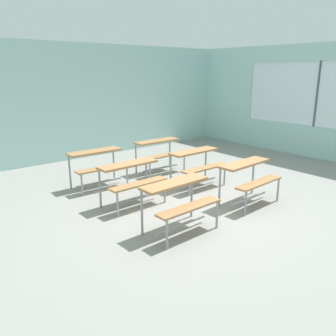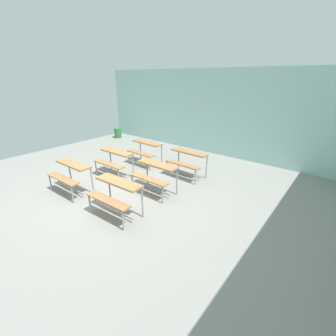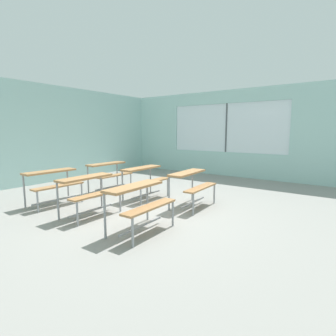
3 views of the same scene
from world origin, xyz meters
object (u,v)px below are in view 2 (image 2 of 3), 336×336
Objects in this scene: desk_bench_r1c1 at (155,172)px; desk_bench_r2c0 at (145,148)px; desk_bench_r2c1 at (187,158)px; trash_bin at (118,133)px; desk_bench_r1c0 at (114,158)px; desk_bench_r0c0 at (70,171)px; desk_bench_r0c1 at (115,191)px.

desk_bench_r1c1 is 2.02m from desk_bench_r2c0.
desk_bench_r2c1 is 2.52× the size of trash_bin.
desk_bench_r1c0 is 0.99× the size of desk_bench_r2c0.
desk_bench_r0c0 and desk_bench_r0c1 have the same top height.
desk_bench_r0c1 and desk_bench_r2c1 have the same top height.
desk_bench_r1c0 is (0.05, 1.31, 0.00)m from desk_bench_r0c0.
desk_bench_r1c1 is 0.99× the size of desk_bench_r2c1.
desk_bench_r2c0 and desk_bench_r2c1 have the same top height.
desk_bench_r0c0 is 1.01× the size of desk_bench_r1c1.
desk_bench_r0c0 is 2.57m from desk_bench_r2c0.
desk_bench_r0c1 is at bearing -88.90° from desk_bench_r2c1.
desk_bench_r0c1 is 6.67m from trash_bin.
desk_bench_r0c0 is 0.99× the size of desk_bench_r0c1.
desk_bench_r0c1 reaches higher than trash_bin.
desk_bench_r1c1 is (1.63, 1.29, 0.00)m from desk_bench_r0c0.
desk_bench_r0c0 is 3.10m from desk_bench_r2c1.
desk_bench_r2c0 is 3.92m from trash_bin.
desk_bench_r2c0 is 1.63m from desk_bench_r2c1.
desk_bench_r1c0 is 1.00× the size of desk_bench_r2c1.
desk_bench_r2c1 is at bearing 55.77° from desk_bench_r0c0.
desk_bench_r0c1 and desk_bench_r1c1 have the same top height.
desk_bench_r0c0 and desk_bench_r1c0 have the same top height.
desk_bench_r0c1 is at bearing -38.98° from desk_bench_r1c0.
desk_bench_r2c0 is at bearing -177.32° from desk_bench_r2c1.
desk_bench_r0c0 is 2.52× the size of trash_bin.
desk_bench_r1c1 and desk_bench_r2c1 have the same top height.
trash_bin is (-3.50, 1.73, -0.34)m from desk_bench_r2c0.
desk_bench_r1c0 reaches higher than trash_bin.
desk_bench_r2c1 is (0.06, 1.32, 0.00)m from desk_bench_r1c1.
trash_bin is (-3.49, 2.98, -0.34)m from desk_bench_r1c0.
desk_bench_r0c0 is at bearing -51.30° from trash_bin.
desk_bench_r0c1 is at bearing -55.74° from desk_bench_r2c0.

